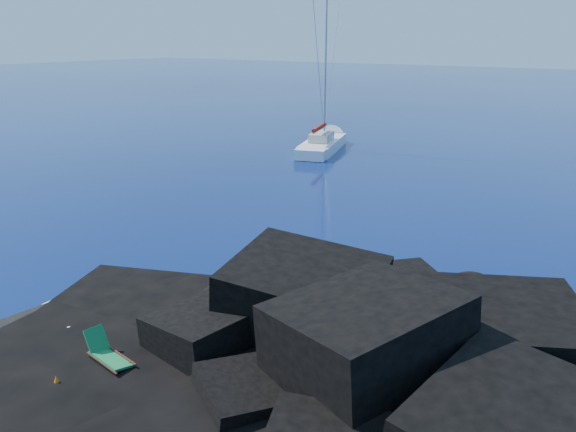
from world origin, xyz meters
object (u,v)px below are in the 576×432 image
at_px(sunbather, 62,325).
at_px(marker_cone, 57,383).
at_px(sailboat, 323,150).
at_px(deck_chair, 110,352).

bearing_deg(sunbather, marker_cone, -31.02).
relative_size(sailboat, marker_cone, 28.73).
height_order(deck_chair, sunbather, deck_chair).
height_order(sailboat, marker_cone, sailboat).
height_order(sailboat, deck_chair, sailboat).
relative_size(sailboat, deck_chair, 7.94).
distance_m(sailboat, deck_chair, 38.67).
bearing_deg(sailboat, deck_chair, -86.97).
bearing_deg(sunbather, sailboat, 111.84).
bearing_deg(sailboat, marker_cone, -88.42).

